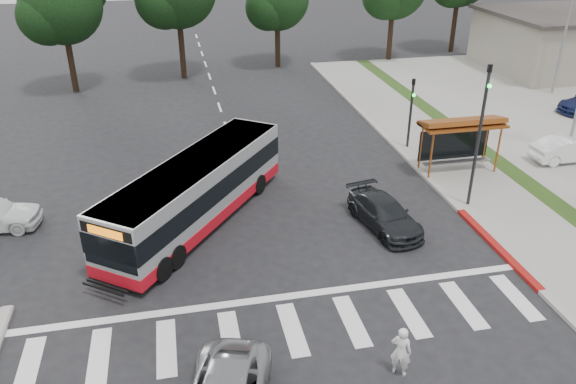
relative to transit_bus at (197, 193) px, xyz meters
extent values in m
plane|color=black|center=(2.45, -2.60, -1.41)|extent=(140.00, 140.00, 0.00)
cube|color=gray|center=(13.45, 5.40, -1.35)|extent=(4.00, 40.00, 0.12)
cube|color=#9E9991|center=(11.45, 5.40, -1.33)|extent=(0.30, 40.00, 0.15)
cube|color=maroon|center=(11.45, -4.60, -1.33)|extent=(0.32, 6.00, 0.15)
cube|color=silver|center=(2.45, -7.60, -1.40)|extent=(18.00, 2.60, 0.01)
cylinder|color=#924718|center=(11.45, 1.80, -0.14)|extent=(0.10, 0.10, 2.30)
cylinder|color=#924718|center=(15.05, 1.80, -0.14)|extent=(0.10, 0.10, 2.30)
cylinder|color=#924718|center=(11.45, 3.00, -0.14)|extent=(0.10, 0.10, 2.30)
cylinder|color=#924718|center=(15.05, 3.00, -0.14)|extent=(0.10, 0.10, 2.30)
cube|color=#924718|center=(13.25, 2.40, 1.16)|extent=(4.20, 1.60, 0.12)
cube|color=#924718|center=(13.25, 2.45, 1.31)|extent=(4.20, 1.32, 0.51)
cube|color=black|center=(13.25, 3.00, -0.09)|extent=(3.80, 0.06, 1.60)
cube|color=gray|center=(13.25, 2.40, -0.84)|extent=(3.60, 0.40, 0.08)
cylinder|color=black|center=(12.05, -1.10, 1.84)|extent=(0.14, 0.14, 6.50)
imported|color=black|center=(12.05, -1.10, 4.59)|extent=(0.16, 0.20, 1.00)
sphere|color=#19E533|center=(12.05, -1.28, 4.24)|extent=(0.18, 0.18, 0.18)
cylinder|color=black|center=(12.05, 5.90, 0.59)|extent=(0.14, 0.14, 4.00)
imported|color=black|center=(12.05, 5.90, 2.09)|extent=(0.16, 0.20, 1.00)
sphere|color=#19E533|center=(12.05, 5.72, 1.74)|extent=(0.18, 0.18, 0.18)
cylinder|color=gray|center=(26.45, 13.40, 3.19)|extent=(0.18, 0.18, 9.00)
cylinder|color=black|center=(18.45, 25.40, 0.89)|extent=(0.44, 0.44, 4.40)
cylinder|color=black|center=(25.45, 27.40, 1.01)|extent=(0.44, 0.44, 4.84)
cylinder|color=black|center=(0.45, 23.40, 1.01)|extent=(0.44, 0.44, 4.84)
sphere|color=black|center=(-0.60, 22.65, 4.64)|extent=(4.20, 4.20, 4.20)
cylinder|color=black|center=(8.45, 25.40, 0.57)|extent=(0.44, 0.44, 3.96)
sphere|color=black|center=(7.54, 24.75, 3.54)|extent=(3.64, 3.64, 3.64)
cylinder|color=black|center=(-7.55, 21.40, 0.79)|extent=(0.44, 0.44, 4.40)
sphere|color=black|center=(-7.55, 21.40, 4.79)|extent=(5.60, 5.60, 5.60)
sphere|color=black|center=(-8.53, 20.70, 4.09)|extent=(3.92, 3.92, 3.92)
imported|color=white|center=(5.07, -10.10, -0.58)|extent=(0.72, 0.68, 1.66)
imported|color=black|center=(7.64, -2.04, -0.78)|extent=(2.51, 4.55, 1.25)
imported|color=white|center=(19.53, 2.31, -0.66)|extent=(3.92, 1.38, 1.29)
camera|label=1|loc=(-0.64, -21.37, 10.75)|focal=35.00mm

